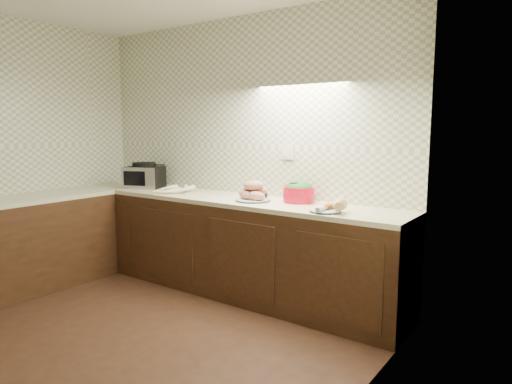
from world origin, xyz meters
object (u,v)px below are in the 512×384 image
Objects in this scene: parsnip_pile at (176,189)px; onion_bowl at (260,194)px; toaster_oven at (144,176)px; sweet_potato_plate at (254,193)px; dutch_oven at (299,192)px; veg_plate at (333,207)px.

parsnip_pile is 3.16× the size of onion_bowl.
sweet_potato_plate is at bearing -23.86° from toaster_oven.
sweet_potato_plate is at bearing -76.11° from onion_bowl.
dutch_oven is 1.13× the size of veg_plate.
toaster_oven is 1.11× the size of parsnip_pile.
onion_bowl is at bearing 10.21° from parsnip_pile.
dutch_oven is (0.36, 0.17, 0.02)m from sweet_potato_plate.
veg_plate is at bearing -15.88° from onion_bowl.
toaster_oven is 1.51m from sweet_potato_plate.
dutch_oven reaches higher than veg_plate.
parsnip_pile is 0.96m from sweet_potato_plate.
sweet_potato_plate is at bearing 0.69° from parsnip_pile.
dutch_oven is at bearing 8.01° from parsnip_pile.
onion_bowl is (-0.04, 0.15, -0.04)m from sweet_potato_plate.
dutch_oven reaches higher than sweet_potato_plate.
toaster_oven reaches higher than veg_plate.
veg_plate is (2.32, -0.14, -0.09)m from toaster_oven.
onion_bowl reaches higher than parsnip_pile.
onion_bowl is 0.37× the size of dutch_oven.
sweet_potato_plate is at bearing -130.31° from dutch_oven.
sweet_potato_plate reaches higher than parsnip_pile.
toaster_oven is at bearing 173.39° from parsnip_pile.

